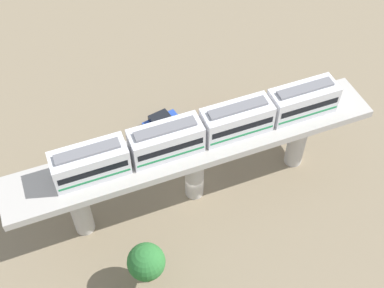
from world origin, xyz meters
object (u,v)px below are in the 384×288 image
(parked_car_red, at_px, (218,116))
(parked_car_blue, at_px, (161,122))
(train, at_px, (202,130))
(tree_mid_lot, at_px, (146,262))

(parked_car_red, relative_size, parked_car_blue, 0.97)
(parked_car_red, bearing_deg, train, 151.67)
(train, relative_size, tree_mid_lot, 5.13)
(parked_car_blue, bearing_deg, train, 174.01)
(train, xyz_separation_m, parked_car_red, (8.62, -5.64, -8.77))
(parked_car_blue, bearing_deg, parked_car_red, -113.38)
(train, xyz_separation_m, tree_mid_lot, (-7.65, 8.26, -5.87))
(train, height_order, parked_car_red, train)
(tree_mid_lot, bearing_deg, parked_car_red, -40.52)
(train, height_order, tree_mid_lot, train)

